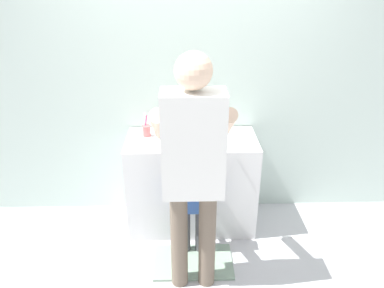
% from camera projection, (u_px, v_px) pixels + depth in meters
% --- Properties ---
extents(ground_plane, '(14.00, 14.00, 0.00)m').
position_uv_depth(ground_plane, '(192.00, 242.00, 3.26)').
color(ground_plane, silver).
extents(back_wall, '(4.40, 0.08, 2.70)m').
position_uv_depth(back_wall, '(191.00, 74.00, 3.25)').
color(back_wall, silver).
rests_on(back_wall, ground).
extents(vanity_cabinet, '(1.13, 0.54, 0.87)m').
position_uv_depth(vanity_cabinet, '(192.00, 183.00, 3.35)').
color(vanity_cabinet, white).
rests_on(vanity_cabinet, ground).
extents(sink_basin, '(0.32, 0.32, 0.11)m').
position_uv_depth(sink_basin, '(192.00, 134.00, 3.12)').
color(sink_basin, silver).
rests_on(sink_basin, vanity_cabinet).
extents(faucet, '(0.18, 0.14, 0.18)m').
position_uv_depth(faucet, '(191.00, 122.00, 3.29)').
color(faucet, '#B7BABF').
rests_on(faucet, vanity_cabinet).
extents(toothbrush_cup, '(0.07, 0.07, 0.21)m').
position_uv_depth(toothbrush_cup, '(147.00, 130.00, 3.20)').
color(toothbrush_cup, '#D86666').
rests_on(toothbrush_cup, vanity_cabinet).
extents(bath_mat, '(0.64, 0.40, 0.02)m').
position_uv_depth(bath_mat, '(193.00, 262.00, 3.03)').
color(bath_mat, gray).
rests_on(bath_mat, ground).
extents(child_toddler, '(0.29, 0.29, 0.93)m').
position_uv_depth(child_toddler, '(193.00, 196.00, 2.94)').
color(child_toddler, '#47474C').
rests_on(child_toddler, ground).
extents(adult_parent, '(0.55, 0.57, 1.77)m').
position_uv_depth(adult_parent, '(193.00, 159.00, 2.42)').
color(adult_parent, '#6B5B4C').
rests_on(adult_parent, ground).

